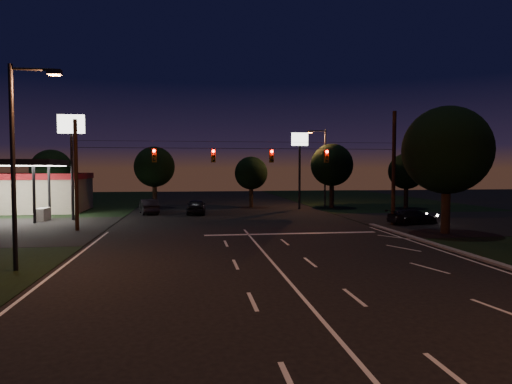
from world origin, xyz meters
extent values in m
plane|color=black|center=(0.00, 0.00, 0.00)|extent=(140.00, 140.00, 0.00)
cube|color=black|center=(20.00, 16.00, 0.00)|extent=(20.00, 16.00, 0.02)
cube|color=silver|center=(0.00, -6.00, 0.01)|extent=(0.14, 40.00, 0.01)
cube|color=silver|center=(3.00, 11.50, 0.01)|extent=(12.00, 0.50, 0.01)
cylinder|color=black|center=(12.00, 15.00, 0.00)|extent=(0.30, 0.30, 9.00)
cylinder|color=black|center=(-12.00, 15.00, 0.00)|extent=(0.28, 0.28, 8.00)
cylinder|color=black|center=(0.00, 15.00, 6.00)|extent=(24.00, 0.03, 0.03)
cylinder|color=black|center=(0.00, 15.00, 6.50)|extent=(24.00, 0.02, 0.02)
cube|color=#3F3307|center=(-6.50, 15.00, 5.45)|extent=(0.32, 0.26, 1.00)
sphere|color=#FF0705|center=(-6.50, 14.84, 5.78)|extent=(0.22, 0.22, 0.22)
sphere|color=black|center=(-6.50, 14.84, 5.45)|extent=(0.20, 0.20, 0.20)
sphere|color=black|center=(-6.50, 14.84, 5.12)|extent=(0.20, 0.20, 0.20)
cube|color=#3F3307|center=(-2.20, 15.00, 5.45)|extent=(0.32, 0.26, 1.00)
sphere|color=#FF0705|center=(-2.20, 14.84, 5.78)|extent=(0.22, 0.22, 0.22)
sphere|color=black|center=(-2.20, 14.84, 5.45)|extent=(0.20, 0.20, 0.20)
sphere|color=black|center=(-2.20, 14.84, 5.12)|extent=(0.20, 0.20, 0.20)
cube|color=#3F3307|center=(2.20, 15.00, 5.45)|extent=(0.32, 0.26, 1.00)
sphere|color=#FF0705|center=(2.20, 14.84, 5.78)|extent=(0.22, 0.22, 0.22)
sphere|color=black|center=(2.20, 14.84, 5.45)|extent=(0.20, 0.20, 0.20)
sphere|color=black|center=(2.20, 14.84, 5.12)|extent=(0.20, 0.20, 0.20)
cube|color=#3F3307|center=(6.50, 15.00, 5.45)|extent=(0.32, 0.26, 1.00)
sphere|color=#FF0705|center=(6.50, 14.84, 5.78)|extent=(0.22, 0.22, 0.22)
sphere|color=black|center=(6.50, 14.84, 5.45)|extent=(0.20, 0.20, 0.20)
sphere|color=black|center=(6.50, 14.84, 5.12)|extent=(0.20, 0.20, 0.20)
cube|color=gray|center=(-22.00, 31.00, 2.00)|extent=(14.00, 8.00, 4.00)
cube|color=maroon|center=(-22.00, 31.00, 3.70)|extent=(14.20, 8.20, 0.60)
cube|color=gray|center=(-16.50, 22.00, 0.55)|extent=(0.80, 2.00, 1.10)
cylinder|color=black|center=(-16.50, 20.00, 2.40)|extent=(0.24, 0.24, 4.80)
cylinder|color=black|center=(-16.50, 24.00, 2.40)|extent=(0.24, 0.24, 4.80)
cylinder|color=black|center=(-14.00, 22.00, 3.75)|extent=(0.24, 0.24, 7.50)
cube|color=white|center=(-14.00, 22.00, 8.30)|extent=(2.20, 0.30, 1.60)
cylinder|color=black|center=(8.00, 30.00, 3.50)|extent=(0.24, 0.24, 7.00)
cube|color=white|center=(8.00, 30.00, 7.70)|extent=(1.80, 0.30, 1.40)
cylinder|color=black|center=(-11.50, 2.00, 4.50)|extent=(0.20, 0.20, 9.00)
cylinder|color=black|center=(-10.60, 2.00, 8.80)|extent=(1.80, 0.12, 0.12)
cube|color=black|center=(-9.70, 2.00, 8.70)|extent=(0.60, 0.35, 0.22)
cube|color=orange|center=(-9.70, 2.00, 8.58)|extent=(0.45, 0.25, 0.04)
cylinder|color=black|center=(11.50, 32.00, 4.50)|extent=(0.20, 0.20, 9.00)
cylinder|color=black|center=(10.60, 32.00, 8.80)|extent=(1.80, 0.12, 0.12)
cube|color=black|center=(9.70, 32.00, 8.70)|extent=(0.60, 0.35, 0.22)
cube|color=orange|center=(9.70, 32.00, 8.58)|extent=(0.45, 0.25, 0.04)
cylinder|color=black|center=(13.50, 10.00, 2.00)|extent=(0.60, 0.60, 4.00)
sphere|color=black|center=(13.50, 10.00, 5.76)|extent=(6.00, 6.00, 6.00)
sphere|color=black|center=(14.10, 10.45, 5.58)|extent=(4.50, 4.50, 4.50)
sphere|color=black|center=(12.90, 10.30, 5.62)|extent=(4.20, 4.20, 4.20)
cylinder|color=black|center=(-18.00, 30.00, 1.50)|extent=(0.49, 0.49, 3.00)
sphere|color=black|center=(-18.00, 30.00, 4.32)|extent=(4.20, 4.20, 4.20)
sphere|color=black|center=(-17.58, 30.32, 4.19)|extent=(3.15, 3.15, 3.15)
sphere|color=black|center=(-18.42, 30.21, 4.23)|extent=(2.94, 2.94, 2.94)
cylinder|color=black|center=(-8.00, 34.00, 1.62)|extent=(0.52, 0.52, 3.25)
sphere|color=black|center=(-8.00, 34.00, 4.68)|extent=(4.60, 4.60, 4.60)
sphere|color=black|center=(-7.54, 34.34, 4.54)|extent=(3.45, 3.45, 3.45)
sphere|color=black|center=(-8.46, 34.23, 4.58)|extent=(3.22, 3.22, 3.22)
cylinder|color=black|center=(3.00, 33.00, 1.38)|extent=(0.47, 0.47, 2.75)
sphere|color=black|center=(3.00, 33.00, 3.96)|extent=(3.80, 3.80, 3.80)
sphere|color=black|center=(3.38, 33.28, 3.85)|extent=(2.85, 2.85, 2.85)
sphere|color=black|center=(2.62, 33.19, 3.87)|extent=(2.66, 2.66, 2.66)
cylinder|color=black|center=(12.00, 31.00, 1.70)|extent=(0.53, 0.53, 3.40)
sphere|color=black|center=(12.00, 31.00, 4.90)|extent=(4.80, 4.80, 4.80)
sphere|color=black|center=(12.48, 31.36, 4.75)|extent=(3.60, 3.60, 3.60)
sphere|color=black|center=(11.52, 31.24, 4.79)|extent=(3.36, 3.36, 3.36)
cylinder|color=black|center=(20.00, 29.00, 1.45)|extent=(0.48, 0.48, 2.90)
sphere|color=black|center=(20.00, 29.00, 4.18)|extent=(4.00, 4.00, 4.00)
sphere|color=black|center=(20.40, 29.30, 4.06)|extent=(3.00, 3.00, 3.00)
sphere|color=black|center=(19.60, 29.20, 4.09)|extent=(2.80, 2.80, 2.80)
imported|color=black|center=(-3.38, 25.91, 0.75)|extent=(2.00, 4.49, 1.50)
imported|color=black|center=(-8.05, 27.00, 0.72)|extent=(2.45, 4.61, 1.44)
imported|color=black|center=(13.78, 15.28, 0.62)|extent=(4.54, 2.68, 1.23)
camera|label=1|loc=(-3.82, -19.11, 4.52)|focal=32.00mm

